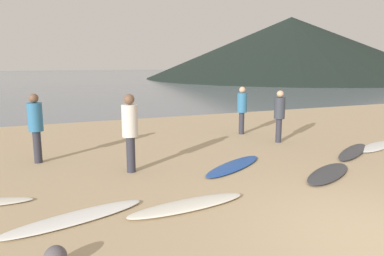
{
  "coord_description": "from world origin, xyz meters",
  "views": [
    {
      "loc": [
        -4.18,
        -3.11,
        2.4
      ],
      "look_at": [
        -0.39,
        5.99,
        0.6
      ],
      "focal_mm": 33.73,
      "sensor_mm": 36.0,
      "label": 1
    }
  ],
  "objects_px": {
    "surfboard_2": "(75,218)",
    "surfboard_5": "(328,173)",
    "person_0": "(242,106)",
    "person_2": "(279,112)",
    "surfboard_4": "(234,166)",
    "surfboard_3": "(188,205)",
    "surfboard_6": "(353,152)",
    "person_1": "(130,127)",
    "surfboard_7": "(377,146)",
    "person_3": "(36,122)"
  },
  "relations": [
    {
      "from": "surfboard_6",
      "to": "person_0",
      "type": "distance_m",
      "value": 3.83
    },
    {
      "from": "surfboard_6",
      "to": "person_0",
      "type": "height_order",
      "value": "person_0"
    },
    {
      "from": "surfboard_7",
      "to": "surfboard_2",
      "type": "bearing_deg",
      "value": 171.02
    },
    {
      "from": "surfboard_2",
      "to": "person_1",
      "type": "bearing_deg",
      "value": 40.92
    },
    {
      "from": "surfboard_6",
      "to": "person_3",
      "type": "distance_m",
      "value": 8.15
    },
    {
      "from": "surfboard_7",
      "to": "person_1",
      "type": "height_order",
      "value": "person_1"
    },
    {
      "from": "surfboard_3",
      "to": "surfboard_6",
      "type": "relative_size",
      "value": 0.95
    },
    {
      "from": "surfboard_2",
      "to": "surfboard_4",
      "type": "relative_size",
      "value": 1.04
    },
    {
      "from": "surfboard_5",
      "to": "person_3",
      "type": "relative_size",
      "value": 1.15
    },
    {
      "from": "surfboard_5",
      "to": "person_3",
      "type": "height_order",
      "value": "person_3"
    },
    {
      "from": "surfboard_2",
      "to": "surfboard_5",
      "type": "height_order",
      "value": "surfboard_5"
    },
    {
      "from": "person_0",
      "to": "person_1",
      "type": "xyz_separation_m",
      "value": [
        -4.45,
        -2.8,
        0.08
      ]
    },
    {
      "from": "person_1",
      "to": "surfboard_4",
      "type": "bearing_deg",
      "value": -99.81
    },
    {
      "from": "person_0",
      "to": "person_3",
      "type": "height_order",
      "value": "person_3"
    },
    {
      "from": "surfboard_7",
      "to": "person_0",
      "type": "xyz_separation_m",
      "value": [
        -2.57,
        3.22,
        0.91
      ]
    },
    {
      "from": "surfboard_4",
      "to": "surfboard_6",
      "type": "distance_m",
      "value": 3.6
    },
    {
      "from": "surfboard_4",
      "to": "surfboard_5",
      "type": "relative_size",
      "value": 1.13
    },
    {
      "from": "surfboard_5",
      "to": "surfboard_7",
      "type": "bearing_deg",
      "value": -4.44
    },
    {
      "from": "surfboard_6",
      "to": "person_1",
      "type": "relative_size",
      "value": 1.31
    },
    {
      "from": "person_0",
      "to": "surfboard_2",
      "type": "bearing_deg",
      "value": 155.37
    },
    {
      "from": "person_1",
      "to": "person_3",
      "type": "xyz_separation_m",
      "value": [
        -1.91,
        1.61,
        -0.03
      ]
    },
    {
      "from": "surfboard_4",
      "to": "surfboard_7",
      "type": "bearing_deg",
      "value": -29.63
    },
    {
      "from": "surfboard_6",
      "to": "person_0",
      "type": "relative_size",
      "value": 1.42
    },
    {
      "from": "surfboard_3",
      "to": "surfboard_4",
      "type": "bearing_deg",
      "value": 37.3
    },
    {
      "from": "surfboard_4",
      "to": "person_1",
      "type": "height_order",
      "value": "person_1"
    },
    {
      "from": "surfboard_6",
      "to": "person_2",
      "type": "height_order",
      "value": "person_2"
    },
    {
      "from": "surfboard_4",
      "to": "surfboard_7",
      "type": "relative_size",
      "value": 1.09
    },
    {
      "from": "surfboard_5",
      "to": "person_1",
      "type": "bearing_deg",
      "value": 124.76
    },
    {
      "from": "person_1",
      "to": "surfboard_7",
      "type": "bearing_deg",
      "value": -89.43
    },
    {
      "from": "person_1",
      "to": "person_0",
      "type": "bearing_deg",
      "value": -53.82
    },
    {
      "from": "surfboard_2",
      "to": "person_0",
      "type": "height_order",
      "value": "person_0"
    },
    {
      "from": "surfboard_6",
      "to": "person_0",
      "type": "bearing_deg",
      "value": 81.41
    },
    {
      "from": "person_3",
      "to": "surfboard_2",
      "type": "bearing_deg",
      "value": -157.79
    },
    {
      "from": "surfboard_3",
      "to": "surfboard_6",
      "type": "bearing_deg",
      "value": 10.93
    },
    {
      "from": "person_0",
      "to": "person_2",
      "type": "xyz_separation_m",
      "value": [
        0.38,
        -1.56,
        -0.02
      ]
    },
    {
      "from": "surfboard_6",
      "to": "person_0",
      "type": "xyz_separation_m",
      "value": [
        -1.43,
        3.44,
        0.9
      ]
    },
    {
      "from": "surfboard_4",
      "to": "surfboard_7",
      "type": "xyz_separation_m",
      "value": [
        4.74,
        0.14,
        0.0
      ]
    },
    {
      "from": "surfboard_3",
      "to": "person_0",
      "type": "distance_m",
      "value": 6.6
    },
    {
      "from": "person_2",
      "to": "person_0",
      "type": "bearing_deg",
      "value": -40.44
    },
    {
      "from": "surfboard_3",
      "to": "person_2",
      "type": "xyz_separation_m",
      "value": [
        4.42,
        3.59,
        0.88
      ]
    },
    {
      "from": "person_0",
      "to": "person_3",
      "type": "xyz_separation_m",
      "value": [
        -6.35,
        -1.19,
        0.04
      ]
    },
    {
      "from": "surfboard_5",
      "to": "surfboard_6",
      "type": "distance_m",
      "value": 2.36
    },
    {
      "from": "surfboard_4",
      "to": "person_2",
      "type": "xyz_separation_m",
      "value": [
        2.55,
        1.8,
        0.9
      ]
    },
    {
      "from": "surfboard_7",
      "to": "person_2",
      "type": "distance_m",
      "value": 2.89
    },
    {
      "from": "person_1",
      "to": "person_2",
      "type": "relative_size",
      "value": 1.1
    },
    {
      "from": "surfboard_2",
      "to": "surfboard_7",
      "type": "height_order",
      "value": "same"
    },
    {
      "from": "surfboard_5",
      "to": "person_0",
      "type": "relative_size",
      "value": 1.21
    },
    {
      "from": "surfboard_4",
      "to": "person_0",
      "type": "relative_size",
      "value": 1.37
    },
    {
      "from": "surfboard_2",
      "to": "surfboard_7",
      "type": "bearing_deg",
      "value": -4.58
    },
    {
      "from": "surfboard_6",
      "to": "person_2",
      "type": "distance_m",
      "value": 2.33
    }
  ]
}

